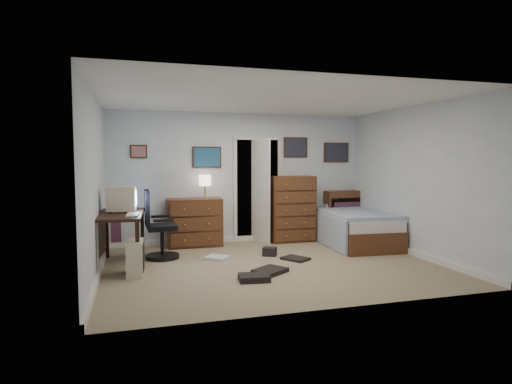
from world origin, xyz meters
TOP-DOWN VIEW (x-y plane):
  - floor at (0.00, 0.00)m, footprint 5.00×4.00m
  - computer_desk at (-2.30, 0.55)m, footprint 0.74×1.45m
  - crt_monitor at (-2.18, 0.69)m, footprint 0.44×0.42m
  - keyboard at (-2.02, 0.19)m, footprint 0.19×0.44m
  - pc_tower at (-2.00, -0.01)m, footprint 0.25×0.47m
  - office_chair at (-1.63, 0.91)m, footprint 0.56×0.56m
  - media_stack at (-2.32, 2.07)m, footprint 0.19×0.19m
  - low_dresser at (-0.92, 1.77)m, footprint 1.02×0.53m
  - table_lamp at (-0.72, 1.78)m, footprint 0.23×0.23m
  - doorway at (0.35, 2.27)m, footprint 0.96×1.12m
  - tall_dresser at (0.97, 1.75)m, footprint 0.88×0.52m
  - headboard_bookcase at (2.31, 1.86)m, footprint 1.08×0.34m
  - bed at (1.98, 1.16)m, footprint 1.27×2.20m
  - wall_posters at (0.57, 1.98)m, footprint 4.38×0.04m
  - floor_clutter at (-0.20, -0.10)m, footprint 1.67×1.73m

SIDE VIEW (x-z plane):
  - floor at x=0.00m, z-range -0.02..0.00m
  - floor_clutter at x=-0.20m, z-range -0.03..0.11m
  - pc_tower at x=-2.00m, z-range 0.00..0.49m
  - bed at x=1.98m, z-range -0.02..0.68m
  - office_chair at x=-1.63m, z-range -0.13..0.99m
  - low_dresser at x=-0.92m, z-range 0.00..0.89m
  - media_stack at x=-2.32m, z-range 0.00..0.89m
  - headboard_bookcase at x=2.31m, z-range 0.03..0.99m
  - computer_desk at x=-2.30m, z-range 0.22..1.03m
  - tall_dresser at x=0.97m, z-range 0.00..1.28m
  - keyboard at x=-2.02m, z-range 0.81..0.84m
  - doorway at x=0.35m, z-range -0.02..2.03m
  - crt_monitor at x=-2.18m, z-range 0.82..1.21m
  - table_lamp at x=-0.72m, z-range 0.99..1.42m
  - wall_posters at x=0.57m, z-range 1.45..2.05m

